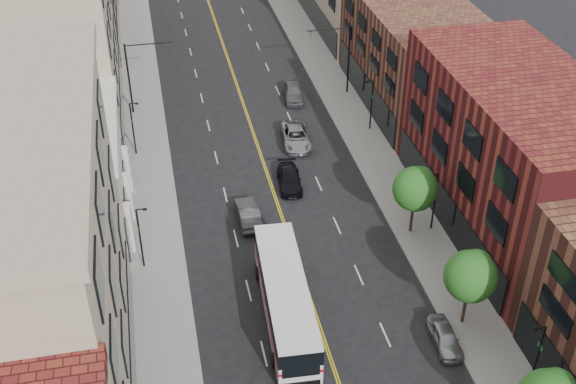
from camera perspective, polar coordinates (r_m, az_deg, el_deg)
sidewalk_left at (r=62.41m, az=-10.82°, el=0.74°), size 4.00×110.00×0.15m
sidewalk_right at (r=65.24m, az=6.93°, el=2.75°), size 4.00×110.00×0.15m
bldg_l_tanoffice at (r=40.15m, az=-20.62°, el=-6.92°), size 10.00×22.00×18.00m
bldg_l_white at (r=57.48m, az=-17.98°, el=1.00°), size 10.00×14.00×8.00m
bldg_l_far_a at (r=70.42m, az=-17.95°, el=11.92°), size 10.00×20.00×18.00m
bldg_r_mid at (r=56.34m, az=17.56°, el=2.78°), size 10.00×22.00×12.00m
bldg_r_far_a at (r=73.53m, az=10.08°, el=10.61°), size 10.00×20.00×10.00m
tree_r_2 at (r=47.14m, az=14.29°, el=-6.32°), size 3.40×3.40×5.59m
tree_r_3 at (r=54.31m, az=10.09°, el=0.37°), size 3.40×3.40×5.59m
lamp_l_2 at (r=51.76m, az=-11.59°, el=-3.34°), size 0.81×0.55×5.05m
lamp_l_3 at (r=65.25m, az=-12.14°, el=5.14°), size 0.81×0.55×5.05m
lamp_r_1 at (r=44.82m, az=19.10°, el=-12.01°), size 0.81×0.55×5.05m
lamp_r_2 at (r=55.45m, az=11.50°, el=-0.48°), size 0.81×0.55×5.05m
lamp_r_3 at (r=68.21m, az=6.59°, el=7.07°), size 0.81×0.55×5.05m
signal_mast_left at (r=71.66m, az=-11.96°, el=9.43°), size 4.49×0.18×7.20m
signal_mast_right at (r=74.20m, az=4.29°, el=10.98°), size 4.49×0.18×7.20m
city_bus at (r=47.55m, az=-0.20°, el=-8.25°), size 3.50×12.51×3.18m
car_parked_far at (r=47.66m, az=12.31°, el=-11.16°), size 1.70×3.86×1.29m
car_lane_behind at (r=56.62m, az=-3.17°, el=-1.70°), size 1.63×4.53×1.49m
car_lane_a at (r=60.68m, az=0.11°, el=1.04°), size 2.31×4.80×1.35m
car_lane_b at (r=66.57m, az=0.63°, el=4.40°), size 3.01×5.64×1.51m
car_lane_c at (r=74.52m, az=0.42°, el=7.92°), size 2.50×4.90×1.60m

